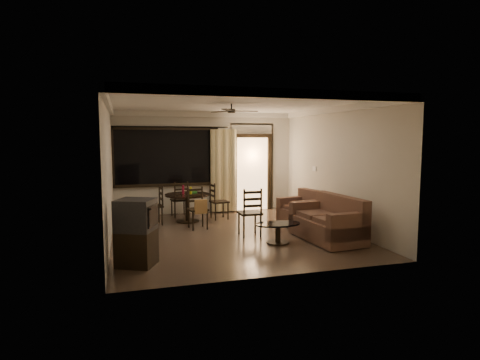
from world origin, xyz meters
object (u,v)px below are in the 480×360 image
object	(u,v)px
armchair	(302,211)
side_chair	(250,222)
dining_chair_south	(198,216)
dining_table	(187,200)
coffee_table	(278,230)
tv_cabinet	(136,232)
dining_chair_east	(219,208)
dining_chair_west	(154,213)
dining_chair_north	(180,206)
sofa	(329,223)

from	to	relation	value
armchair	side_chair	bearing A→B (deg)	-167.22
dining_chair_south	armchair	xyz separation A→B (m)	(2.44, -0.34, 0.04)
dining_table	coffee_table	distance (m)	2.94
side_chair	dining_table	bearing A→B (deg)	-59.81
dining_table	dining_chair_south	xyz separation A→B (m)	(0.11, -0.85, -0.25)
tv_cabinet	dining_chair_east	bearing A→B (deg)	81.88
dining_chair_east	side_chair	xyz separation A→B (m)	(0.22, -1.93, 0.03)
dining_chair_west	dining_chair_north	xyz separation A→B (m)	(0.73, 0.80, 0.00)
dining_table	armchair	xyz separation A→B (m)	(2.55, -1.19, -0.21)
coffee_table	dining_chair_west	bearing A→B (deg)	132.18
tv_cabinet	sofa	xyz separation A→B (m)	(3.84, 0.59, -0.20)
dining_chair_west	tv_cabinet	world-z (taller)	tv_cabinet
dining_table	tv_cabinet	world-z (taller)	tv_cabinet
tv_cabinet	coffee_table	xyz separation A→B (m)	(2.74, 0.65, -0.28)
coffee_table	sofa	bearing A→B (deg)	-3.22
dining_table	armchair	bearing A→B (deg)	-25.05
coffee_table	side_chair	distance (m)	0.82
dining_table	dining_chair_east	size ratio (longest dim) A/B	1.17
tv_cabinet	side_chair	world-z (taller)	tv_cabinet
tv_cabinet	armchair	world-z (taller)	tv_cabinet
dining_chair_north	coffee_table	distance (m)	3.59
dining_chair_east	dining_table	bearing A→B (deg)	89.91
dining_chair_east	side_chair	size ratio (longest dim) A/B	0.91
dining_chair_north	sofa	bearing A→B (deg)	120.75
dining_chair_west	dining_chair_east	world-z (taller)	same
dining_chair_west	dining_chair_north	world-z (taller)	same
dining_chair_south	tv_cabinet	bearing A→B (deg)	-128.76
dining_table	dining_chair_south	world-z (taller)	dining_chair_south
dining_chair_south	sofa	bearing A→B (deg)	-43.94
dining_chair_west	coffee_table	bearing A→B (deg)	34.85
dining_chair_west	armchair	distance (m)	3.55
dining_chair_east	tv_cabinet	distance (m)	3.97
armchair	dining_chair_south	bearing A→B (deg)	161.90
dining_chair_north	tv_cabinet	world-z (taller)	tv_cabinet
dining_table	dining_chair_west	bearing A→B (deg)	-172.58
sofa	side_chair	world-z (taller)	side_chair
dining_chair_west	tv_cabinet	distance (m)	3.16
dining_chair_west	coffee_table	distance (m)	3.32
dining_chair_east	side_chair	distance (m)	1.95
tv_cabinet	sofa	distance (m)	3.89
dining_chair_west	dining_chair_north	size ratio (longest dim) A/B	1.00
dining_chair_west	dining_chair_east	xyz separation A→B (m)	(1.66, 0.21, 0.00)
dining_table	side_chair	world-z (taller)	side_chair
dining_chair_east	dining_chair_west	bearing A→B (deg)	90.00
tv_cabinet	armchair	distance (m)	4.39
dining_chair_west	tv_cabinet	xyz separation A→B (m)	(-0.51, -3.11, 0.27)
dining_chair_south	armchair	bearing A→B (deg)	-15.27
armchair	sofa	bearing A→B (deg)	-102.19
side_chair	tv_cabinet	bearing A→B (deg)	30.48
armchair	coffee_table	size ratio (longest dim) A/B	1.04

